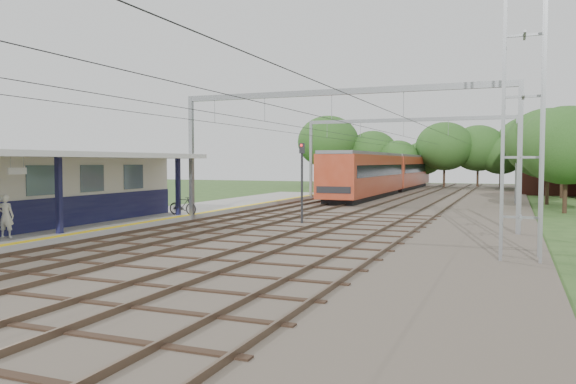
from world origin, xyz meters
The scene contains 15 objects.
ground centered at (0.00, 0.00, 0.00)m, with size 160.00×160.00×0.00m, color #2D4C1E.
ballast_bed centered at (4.00, 30.00, 0.05)m, with size 18.00×90.00×0.10m, color #473D33.
platform centered at (-7.50, 14.00, 0.17)m, with size 5.00×52.00×0.35m, color gray.
yellow_stripe centered at (-5.25, 14.00, 0.35)m, with size 0.45×52.00×0.01m, color yellow.
station_building centered at (-8.88, 7.00, 2.04)m, with size 3.41×18.00×3.40m.
canopy centered at (-7.77, 6.00, 3.64)m, with size 6.40×20.00×3.44m.
rail_tracks centered at (1.50, 30.00, 0.18)m, with size 11.80×88.00×0.15m.
catenary_system centered at (3.39, 25.28, 5.51)m, with size 17.22×88.00×7.00m.
lattice_pylon centered at (12.00, 8.00, 6.00)m, with size 1.30×1.30×12.00m.
tree_band centered at (3.84, 57.12, 4.92)m, with size 31.72×30.88×8.82m.
house_far centered at (16.00, 52.00, 3.23)m, with size 8.00×6.12×8.66m.
person centered at (-6.84, 4.15, 1.21)m, with size 0.63×0.41×1.72m, color silver.
bicycle centered at (-5.60, 15.00, 0.89)m, with size 0.51×1.79×1.08m, color black.
train centered at (-0.50, 46.89, 2.29)m, with size 3.14×39.14×4.11m.
signal_post centered at (1.35, 15.69, 2.73)m, with size 0.34×0.31×4.34m.
Camera 1 is at (11.73, -12.16, 3.34)m, focal length 35.00 mm.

